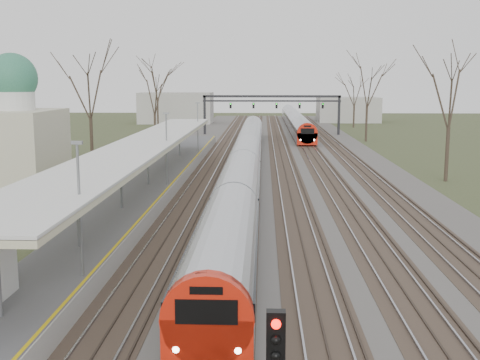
{
  "coord_description": "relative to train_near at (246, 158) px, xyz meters",
  "views": [
    {
      "loc": [
        -1.0,
        -7.28,
        8.19
      ],
      "look_at": [
        -2.45,
        30.21,
        2.0
      ],
      "focal_mm": 45.0,
      "sensor_mm": 36.0,
      "label": 1
    }
  ],
  "objects": [
    {
      "name": "train_near",
      "position": [
        0.0,
        0.0,
        0.0
      ],
      "size": [
        2.62,
        75.21,
        3.05
      ],
      "color": "#A3A5AC",
      "rests_on": "ground"
    },
    {
      "name": "signal_gantry",
      "position": [
        2.79,
        39.53,
        3.43
      ],
      "size": [
        21.0,
        0.59,
        6.08
      ],
      "color": "black",
      "rests_on": "ground"
    },
    {
      "name": "platform",
      "position": [
        -6.55,
        -7.96,
        -0.98
      ],
      "size": [
        3.5,
        69.0,
        1.0
      ],
      "primitive_type": "cube",
      "color": "#9E9B93",
      "rests_on": "ground"
    },
    {
      "name": "canopy",
      "position": [
        -6.55,
        -12.47,
        2.45
      ],
      "size": [
        4.1,
        50.0,
        3.11
      ],
      "color": "slate",
      "rests_on": "platform"
    },
    {
      "name": "track_bed",
      "position": [
        2.76,
        9.54,
        -1.42
      ],
      "size": [
        24.0,
        160.0,
        0.22
      ],
      "color": "#474442",
      "rests_on": "ground"
    },
    {
      "name": "train_far",
      "position": [
        7.0,
        52.04,
        0.0
      ],
      "size": [
        2.62,
        60.21,
        3.05
      ],
      "color": "#A3A5AC",
      "rests_on": "ground"
    },
    {
      "name": "tree_west_far",
      "position": [
        -14.5,
        2.54,
        6.54
      ],
      "size": [
        5.5,
        5.5,
        11.33
      ],
      "color": "#2D231C",
      "rests_on": "ground"
    },
    {
      "name": "tree_east_far",
      "position": [
        16.5,
        -3.46,
        5.81
      ],
      "size": [
        5.0,
        5.0,
        10.3
      ],
      "color": "#2D231C",
      "rests_on": "ground"
    }
  ]
}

